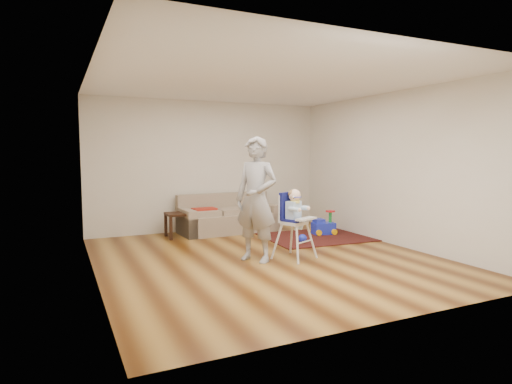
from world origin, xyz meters
name	(u,v)px	position (x,y,z in m)	size (l,w,h in m)	color
ground	(267,258)	(0.00, 0.00, 0.00)	(5.50, 5.50, 0.00)	#462208
room_envelope	(253,138)	(0.00, 0.53, 1.88)	(5.04, 5.52, 2.72)	beige
sofa	(229,213)	(0.28, 2.30, 0.39)	(2.06, 0.92, 0.78)	gray
side_table	(179,225)	(-0.81, 2.20, 0.24)	(0.48, 0.48, 0.48)	black
area_rug	(319,237)	(1.65, 1.05, 0.01)	(2.06, 1.54, 0.02)	black
ride_on_toy	(324,222)	(1.88, 1.23, 0.25)	(0.43, 0.31, 0.47)	#1E2ED5
toy_ball	(303,239)	(1.05, 0.68, 0.09)	(0.16, 0.16, 0.16)	#1E2ED5
high_chair	(294,225)	(0.37, -0.20, 0.52)	(0.67, 0.67, 1.09)	silver
adult	(256,199)	(-0.22, -0.07, 0.94)	(0.68, 0.45, 1.87)	#9D9C9F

